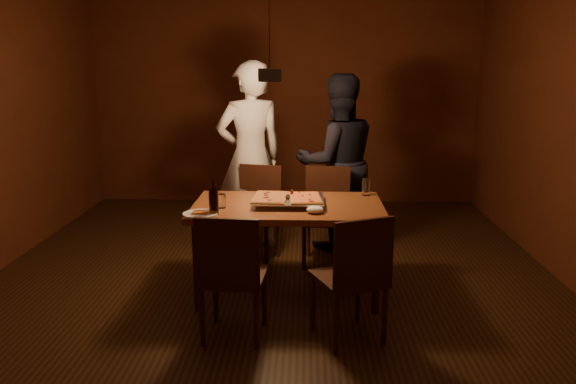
{
  "coord_description": "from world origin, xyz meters",
  "views": [
    {
      "loc": [
        0.29,
        -4.42,
        1.86
      ],
      "look_at": [
        0.15,
        -0.12,
        0.85
      ],
      "focal_mm": 35.0,
      "sensor_mm": 36.0,
      "label": 1
    }
  ],
  "objects_px": {
    "chair_near_right": "(355,268)",
    "beer_bottle_b": "(214,196)",
    "chair_far_right": "(327,206)",
    "chair_near_left": "(231,266)",
    "pizza_tray": "(289,201)",
    "plate_slice": "(200,214)",
    "diner_dark": "(338,163)",
    "chair_far_left": "(257,204)",
    "diner_white": "(250,157)",
    "pendant_lamp": "(270,74)",
    "beer_bottle_a": "(214,197)",
    "dining_table": "(288,213)"
  },
  "relations": [
    {
      "from": "chair_far_right",
      "to": "chair_near_right",
      "type": "relative_size",
      "value": 0.87
    },
    {
      "from": "plate_slice",
      "to": "diner_dark",
      "type": "bearing_deg",
      "value": 54.98
    },
    {
      "from": "chair_near_left",
      "to": "diner_dark",
      "type": "bearing_deg",
      "value": 73.08
    },
    {
      "from": "pizza_tray",
      "to": "chair_far_left",
      "type": "bearing_deg",
      "value": 112.79
    },
    {
      "from": "beer_bottle_b",
      "to": "pizza_tray",
      "type": "bearing_deg",
      "value": 22.59
    },
    {
      "from": "chair_near_right",
      "to": "dining_table",
      "type": "bearing_deg",
      "value": 95.35
    },
    {
      "from": "pendant_lamp",
      "to": "chair_far_left",
      "type": "bearing_deg",
      "value": 103.9
    },
    {
      "from": "chair_near_left",
      "to": "beer_bottle_b",
      "type": "xyz_separation_m",
      "value": [
        -0.2,
        0.6,
        0.33
      ]
    },
    {
      "from": "beer_bottle_b",
      "to": "diner_white",
      "type": "xyz_separation_m",
      "value": [
        0.14,
        1.38,
        0.06
      ]
    },
    {
      "from": "chair_far_left",
      "to": "diner_white",
      "type": "height_order",
      "value": "diner_white"
    },
    {
      "from": "chair_far_right",
      "to": "chair_near_left",
      "type": "height_order",
      "value": "same"
    },
    {
      "from": "chair_near_right",
      "to": "plate_slice",
      "type": "bearing_deg",
      "value": 132.1
    },
    {
      "from": "chair_far_right",
      "to": "chair_near_left",
      "type": "distance_m",
      "value": 1.74
    },
    {
      "from": "beer_bottle_b",
      "to": "diner_dark",
      "type": "height_order",
      "value": "diner_dark"
    },
    {
      "from": "chair_near_left",
      "to": "beer_bottle_a",
      "type": "relative_size",
      "value": 1.8
    },
    {
      "from": "pendant_lamp",
      "to": "plate_slice",
      "type": "bearing_deg",
      "value": -136.43
    },
    {
      "from": "pizza_tray",
      "to": "plate_slice",
      "type": "height_order",
      "value": "pizza_tray"
    },
    {
      "from": "beer_bottle_a",
      "to": "pendant_lamp",
      "type": "bearing_deg",
      "value": 49.03
    },
    {
      "from": "chair_near_right",
      "to": "pendant_lamp",
      "type": "height_order",
      "value": "pendant_lamp"
    },
    {
      "from": "dining_table",
      "to": "pizza_tray",
      "type": "bearing_deg",
      "value": 34.04
    },
    {
      "from": "chair_near_right",
      "to": "diner_dark",
      "type": "relative_size",
      "value": 0.32
    },
    {
      "from": "beer_bottle_b",
      "to": "chair_near_left",
      "type": "bearing_deg",
      "value": -71.44
    },
    {
      "from": "beer_bottle_b",
      "to": "pendant_lamp",
      "type": "bearing_deg",
      "value": 40.91
    },
    {
      "from": "diner_dark",
      "to": "chair_near_left",
      "type": "bearing_deg",
      "value": 54.19
    },
    {
      "from": "dining_table",
      "to": "diner_dark",
      "type": "distance_m",
      "value": 1.31
    },
    {
      "from": "diner_dark",
      "to": "pendant_lamp",
      "type": "xyz_separation_m",
      "value": [
        -0.6,
        -1.09,
        0.89
      ]
    },
    {
      "from": "diner_dark",
      "to": "pendant_lamp",
      "type": "bearing_deg",
      "value": 46.83
    },
    {
      "from": "chair_near_left",
      "to": "beer_bottle_b",
      "type": "relative_size",
      "value": 2.03
    },
    {
      "from": "chair_far_right",
      "to": "diner_white",
      "type": "distance_m",
      "value": 0.93
    },
    {
      "from": "chair_near_right",
      "to": "beer_bottle_b",
      "type": "distance_m",
      "value": 1.23
    },
    {
      "from": "plate_slice",
      "to": "diner_white",
      "type": "height_order",
      "value": "diner_white"
    },
    {
      "from": "beer_bottle_b",
      "to": "pendant_lamp",
      "type": "relative_size",
      "value": 0.22
    },
    {
      "from": "chair_near_left",
      "to": "beer_bottle_b",
      "type": "bearing_deg",
      "value": 113.13
    },
    {
      "from": "chair_near_left",
      "to": "pizza_tray",
      "type": "bearing_deg",
      "value": 71.44
    },
    {
      "from": "chair_far_left",
      "to": "beer_bottle_b",
      "type": "height_order",
      "value": "beer_bottle_b"
    },
    {
      "from": "beer_bottle_a",
      "to": "diner_dark",
      "type": "xyz_separation_m",
      "value": [
        0.99,
        1.54,
        -0.01
      ]
    },
    {
      "from": "chair_near_left",
      "to": "pendant_lamp",
      "type": "relative_size",
      "value": 0.44
    },
    {
      "from": "chair_near_right",
      "to": "plate_slice",
      "type": "relative_size",
      "value": 2.15
    },
    {
      "from": "plate_slice",
      "to": "pendant_lamp",
      "type": "bearing_deg",
      "value": 43.57
    },
    {
      "from": "chair_near_right",
      "to": "beer_bottle_a",
      "type": "relative_size",
      "value": 2.06
    },
    {
      "from": "dining_table",
      "to": "chair_far_left",
      "type": "distance_m",
      "value": 0.89
    },
    {
      "from": "plate_slice",
      "to": "diner_white",
      "type": "distance_m",
      "value": 1.52
    },
    {
      "from": "beer_bottle_b",
      "to": "plate_slice",
      "type": "distance_m",
      "value": 0.18
    },
    {
      "from": "dining_table",
      "to": "chair_near_right",
      "type": "relative_size",
      "value": 2.7
    },
    {
      "from": "chair_near_right",
      "to": "plate_slice",
      "type": "xyz_separation_m",
      "value": [
        -1.1,
        0.49,
        0.22
      ]
    },
    {
      "from": "dining_table",
      "to": "pizza_tray",
      "type": "xyz_separation_m",
      "value": [
        0.01,
        0.0,
        0.1
      ]
    },
    {
      "from": "chair_near_left",
      "to": "pizza_tray",
      "type": "xyz_separation_m",
      "value": [
        0.35,
        0.83,
        0.24
      ]
    },
    {
      "from": "beer_bottle_a",
      "to": "plate_slice",
      "type": "height_order",
      "value": "beer_bottle_a"
    },
    {
      "from": "dining_table",
      "to": "pizza_tray",
      "type": "height_order",
      "value": "pizza_tray"
    },
    {
      "from": "chair_near_right",
      "to": "beer_bottle_b",
      "type": "xyz_separation_m",
      "value": [
        -1.02,
        0.6,
        0.33
      ]
    }
  ]
}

